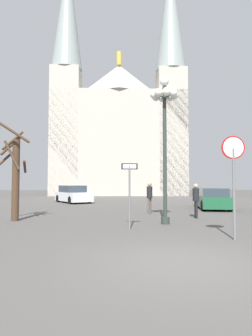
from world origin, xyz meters
TOP-DOWN VIEW (x-y plane):
  - ground_plane at (0.00, 0.00)m, footprint 120.00×120.00m
  - cathedral at (-0.00, 35.23)m, footprint 18.70×13.56m
  - stop_sign at (2.34, 2.29)m, footprint 0.72×0.09m
  - one_way_arrow_sign at (-0.72, 4.34)m, footprint 0.61×0.07m
  - street_lamp at (0.89, 5.69)m, footprint 1.25×1.25m
  - bare_tree at (-5.80, 7.06)m, footprint 1.65×1.66m
  - parked_car_near_white at (-4.59, 18.71)m, footprint 3.71×4.59m
  - parked_car_far_green at (5.41, 12.32)m, footprint 2.62×4.85m
  - pedestrian_walking at (2.80, 7.51)m, footprint 0.32×0.32m
  - pedestrian_standing at (0.79, 9.54)m, footprint 0.32×0.32m

SIDE VIEW (x-z plane):
  - ground_plane at x=0.00m, z-range 0.00..0.00m
  - parked_car_far_green at x=5.41m, z-range -0.04..1.34m
  - parked_car_near_white at x=-4.59m, z-range -0.05..1.44m
  - pedestrian_walking at x=2.80m, z-range 0.18..1.87m
  - pedestrian_standing at x=0.79m, z-range 0.19..1.96m
  - one_way_arrow_sign at x=-0.72m, z-range 0.29..2.75m
  - bare_tree at x=-5.80m, z-range -0.05..4.37m
  - stop_sign at x=2.34m, z-range 0.61..3.80m
  - street_lamp at x=0.89m, z-range 1.48..7.81m
  - cathedral at x=0.00m, z-range -7.51..26.94m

